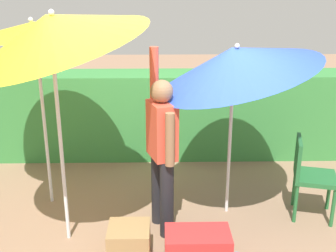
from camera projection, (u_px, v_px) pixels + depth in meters
name	position (u px, v px, depth m)	size (l,w,h in m)	color
ground_plane	(169.00, 237.00, 4.24)	(24.00, 24.00, 0.00)	#937056
hedge_row	(165.00, 114.00, 6.18)	(8.00, 0.70, 1.25)	#38843D
umbrella_rainbow	(235.00, 62.00, 4.15)	(1.72, 1.70, 2.12)	silver
umbrella_orange	(34.00, 35.00, 4.34)	(1.55, 1.55, 2.25)	silver
umbrella_yellow	(52.00, 32.00, 3.54)	(1.74, 1.69, 2.53)	silver
person_vendor	(162.00, 146.00, 4.11)	(0.32, 0.55, 1.88)	black
chair_plastic	(309.00, 173.00, 4.50)	(0.54, 0.54, 0.89)	#236633
cooler_box	(197.00, 251.00, 3.71)	(0.58, 0.35, 0.37)	red
crate_cardboard	(129.00, 243.00, 3.86)	(0.39, 0.37, 0.33)	#9E7A4C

